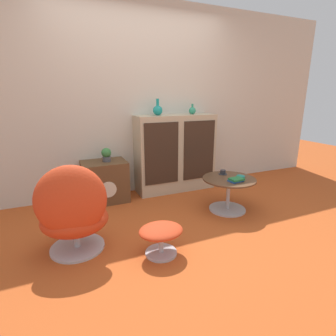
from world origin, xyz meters
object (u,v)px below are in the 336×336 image
vase_inner_left (192,110)px  potted_plant (106,154)px  egg_chair (73,211)px  vase_leftmost (158,110)px  bowl (240,176)px  ottoman (161,234)px  sideboard (175,153)px  coffee_table (228,190)px  tv_console (105,181)px  teacup (223,172)px  book_stack (236,180)px

vase_inner_left → potted_plant: 1.37m
egg_chair → vase_leftmost: bearing=42.4°
egg_chair → vase_inner_left: size_ratio=5.79×
potted_plant → bowl: (1.42, -0.94, -0.20)m
ottoman → vase_leftmost: bearing=69.4°
sideboard → vase_leftmost: size_ratio=5.21×
coffee_table → bowl: 0.22m
egg_chair → vase_inner_left: vase_inner_left is taller
tv_console → vase_leftmost: 1.20m
vase_inner_left → teacup: bearing=-86.9°
tv_console → bowl: tv_console is taller
vase_inner_left → potted_plant: (-1.27, -0.03, -0.53)m
tv_console → coffee_table: (1.33, -0.91, -0.01)m
egg_chair → potted_plant: size_ratio=4.73×
sideboard → bowl: (0.42, -0.97, -0.13)m
coffee_table → vase_inner_left: bearing=90.9°
vase_inner_left → bowl: vase_inner_left is taller
coffee_table → book_stack: book_stack is taller
tv_console → egg_chair: size_ratio=0.67×
coffee_table → vase_inner_left: 1.30m
vase_inner_left → vase_leftmost: bearing=-180.0°
potted_plant → book_stack: bearing=-38.9°
vase_inner_left → potted_plant: bearing=-178.6°
tv_console → coffee_table: 1.61m
ottoman → vase_inner_left: bearing=53.5°
vase_leftmost → teacup: vase_leftmost is taller
sideboard → teacup: (0.31, -0.76, -0.12)m
vase_leftmost → teacup: bearing=-52.9°
sideboard → vase_inner_left: bearing=0.8°
vase_inner_left → bowl: (0.15, -0.97, -0.73)m
ottoman → coffee_table: coffee_table is taller
egg_chair → teacup: 1.86m
coffee_table → book_stack: 0.21m
sideboard → book_stack: sideboard is taller
egg_chair → vase_leftmost: (1.25, 1.14, 0.78)m
ottoman → teacup: bearing=32.0°
ottoman → vase_inner_left: 2.07m
vase_leftmost → vase_inner_left: bearing=0.0°
teacup → potted_plant: bearing=150.7°
potted_plant → vase_leftmost: bearing=2.4°
tv_console → vase_leftmost: bearing=2.3°
teacup → coffee_table: bearing=-98.9°
teacup → book_stack: size_ratio=0.61×
tv_console → vase_inner_left: 1.59m
egg_chair → bowl: size_ratio=7.92×
ottoman → teacup: 1.36m
ottoman → book_stack: bearing=20.2°
sideboard → teacup: sideboard is taller
coffee_table → book_stack: size_ratio=3.51×
vase_inner_left → bowl: size_ratio=1.37×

